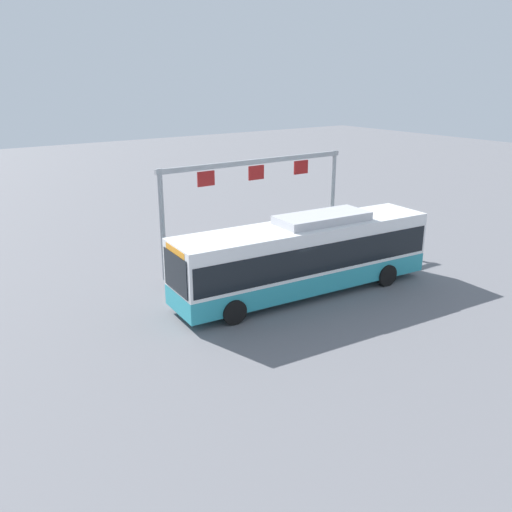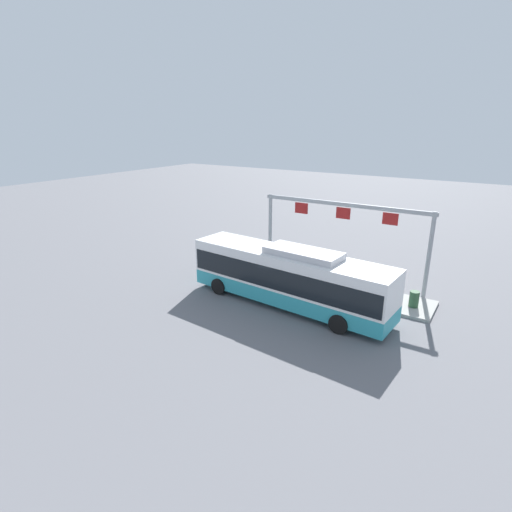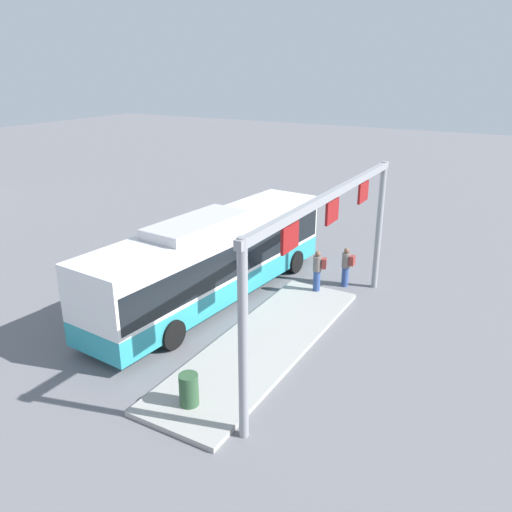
# 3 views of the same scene
# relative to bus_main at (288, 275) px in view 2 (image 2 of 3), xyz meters

# --- Properties ---
(ground_plane) EXTENTS (120.00, 120.00, 0.00)m
(ground_plane) POSITION_rel_bus_main_xyz_m (0.01, -0.00, -1.81)
(ground_plane) COLOR slate
(platform_curb) EXTENTS (10.00, 2.80, 0.16)m
(platform_curb) POSITION_rel_bus_main_xyz_m (-2.21, -3.39, -1.73)
(platform_curb) COLOR #9E9E99
(platform_curb) RESTS_ON ground
(bus_main) EXTENTS (12.06, 3.45, 3.46)m
(bus_main) POSITION_rel_bus_main_xyz_m (0.00, 0.00, 0.00)
(bus_main) COLOR teal
(bus_main) RESTS_ON ground
(person_boarding) EXTENTS (0.34, 0.52, 1.67)m
(person_boarding) POSITION_rel_bus_main_xyz_m (3.69, -4.02, -0.92)
(person_boarding) COLOR #334C8C
(person_boarding) RESTS_ON ground
(person_waiting_near) EXTENTS (0.45, 0.59, 1.67)m
(person_waiting_near) POSITION_rel_bus_main_xyz_m (2.38, -3.31, -0.76)
(person_waiting_near) COLOR #334C8C
(person_waiting_near) RESTS_ON platform_curb
(platform_sign_gantry) EXTENTS (10.90, 0.24, 5.20)m
(platform_sign_gantry) POSITION_rel_bus_main_xyz_m (-1.04, -5.08, 2.02)
(platform_sign_gantry) COLOR gray
(platform_sign_gantry) RESTS_ON ground
(trash_bin) EXTENTS (0.52, 0.52, 0.90)m
(trash_bin) POSITION_rel_bus_main_xyz_m (-6.11, -3.28, -1.20)
(trash_bin) COLOR #2D5133
(trash_bin) RESTS_ON platform_curb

